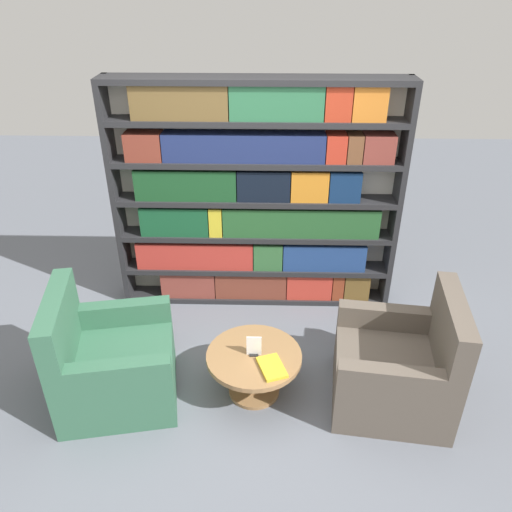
{
  "coord_description": "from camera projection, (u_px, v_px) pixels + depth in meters",
  "views": [
    {
      "loc": [
        0.11,
        -2.79,
        2.94
      ],
      "look_at": [
        0.02,
        0.7,
        0.91
      ],
      "focal_mm": 35.0,
      "sensor_mm": 36.0,
      "label": 1
    }
  ],
  "objects": [
    {
      "name": "ground_plane",
      "position": [
        252.0,
        402.0,
        3.89
      ],
      "size": [
        14.0,
        14.0,
        0.0
      ],
      "primitive_type": "plane",
      "color": "slate"
    },
    {
      "name": "bookshelf",
      "position": [
        256.0,
        200.0,
        4.61
      ],
      "size": [
        2.62,
        0.3,
        2.17
      ],
      "color": "silver",
      "rests_on": "ground_plane"
    },
    {
      "name": "armchair_left",
      "position": [
        111.0,
        364.0,
        3.81
      ],
      "size": [
        0.99,
        0.97,
        0.95
      ],
      "rotation": [
        0.0,
        0.0,
        1.75
      ],
      "color": "#336047",
      "rests_on": "ground_plane"
    },
    {
      "name": "armchair_right",
      "position": [
        399.0,
        369.0,
        3.76
      ],
      "size": [
        0.95,
        0.93,
        0.95
      ],
      "rotation": [
        0.0,
        0.0,
        -1.7
      ],
      "color": "brown",
      "rests_on": "ground_plane"
    },
    {
      "name": "coffee_table",
      "position": [
        254.0,
        365.0,
        3.85
      ],
      "size": [
        0.73,
        0.73,
        0.39
      ],
      "color": "olive",
      "rests_on": "ground_plane"
    },
    {
      "name": "table_sign",
      "position": [
        254.0,
        347.0,
        3.76
      ],
      "size": [
        0.11,
        0.06,
        0.17
      ],
      "color": "black",
      "rests_on": "coffee_table"
    },
    {
      "name": "stray_book",
      "position": [
        272.0,
        367.0,
        3.65
      ],
      "size": [
        0.24,
        0.3,
        0.02
      ],
      "color": "gold",
      "rests_on": "coffee_table"
    }
  ]
}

